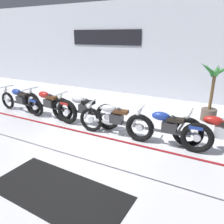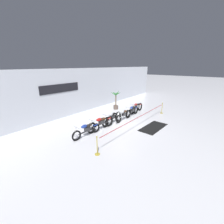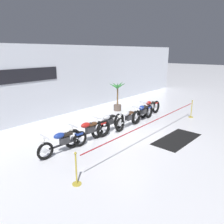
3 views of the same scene
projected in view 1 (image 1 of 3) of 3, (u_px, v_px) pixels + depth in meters
ground_plane at (88, 137)px, 6.17m from camera, size 120.00×120.00×0.00m
back_wall at (149, 50)px, 9.76m from camera, size 28.00×0.29×4.20m
motorcycle_blue_0 at (21, 100)px, 8.01m from camera, size 2.26×0.62×0.91m
motorcycle_red_1 at (49, 105)px, 7.41m from camera, size 2.49×0.62×0.98m
motorcycle_silver_2 at (83, 111)px, 6.86m from camera, size 2.46×0.62×0.98m
motorcycle_silver_3 at (115, 120)px, 6.13m from camera, size 2.24×0.62×0.94m
motorcycle_blue_4 at (167, 129)px, 5.51m from camera, size 2.22×0.62×0.97m
motorcycle_red_5 at (219, 135)px, 5.20m from camera, size 2.25×0.62×0.98m
potted_palm_left_of_row at (211, 95)px, 7.11m from camera, size 1.07×1.06×2.01m
stanchion_far_left at (12, 121)px, 5.36m from camera, size 8.92×0.28×1.05m
floor_banner at (58, 192)px, 4.01m from camera, size 2.72×1.32×0.01m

